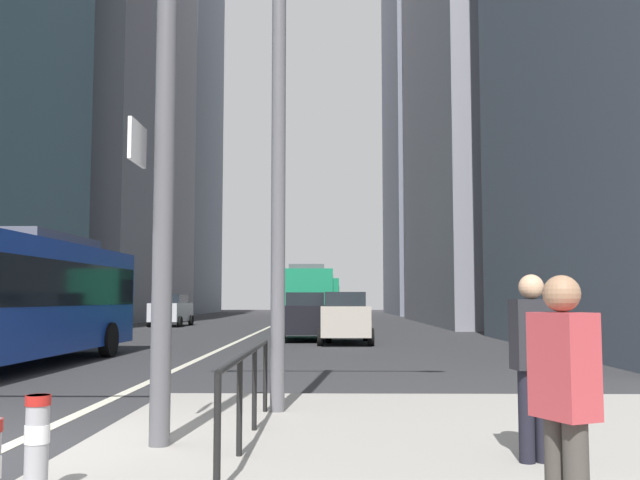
% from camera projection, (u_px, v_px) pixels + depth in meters
% --- Properties ---
extents(ground_plane, '(160.00, 160.00, 0.00)m').
position_uv_depth(ground_plane, '(236.00, 342.00, 27.59)').
color(ground_plane, '#303033').
extents(median_island, '(9.00, 10.00, 0.15)m').
position_uv_depth(median_island, '(524.00, 474.00, 6.59)').
color(median_island, gray).
rests_on(median_island, ground).
extents(lane_centre_line, '(0.20, 80.00, 0.01)m').
position_uv_depth(lane_centre_line, '(261.00, 331.00, 37.56)').
color(lane_centre_line, beige).
rests_on(lane_centre_line, ground).
extents(office_tower_left_mid, '(12.58, 24.41, 35.78)m').
position_uv_depth(office_tower_left_mid, '(92.00, 101.00, 58.43)').
color(office_tower_left_mid, gray).
rests_on(office_tower_left_mid, ground).
extents(office_tower_left_far, '(10.73, 18.62, 51.91)m').
position_uv_depth(office_tower_left_far, '(167.00, 96.00, 85.38)').
color(office_tower_left_far, slate).
rests_on(office_tower_left_far, ground).
extents(office_tower_right_far, '(13.66, 21.31, 40.29)m').
position_uv_depth(office_tower_right_far, '(451.00, 132.00, 78.98)').
color(office_tower_right_far, slate).
rests_on(office_tower_right_far, ground).
extents(city_bus_blue_oncoming, '(2.87, 12.24, 3.40)m').
position_uv_depth(city_bus_blue_oncoming, '(7.00, 293.00, 16.99)').
color(city_bus_blue_oncoming, '#14389E').
rests_on(city_bus_blue_oncoming, ground).
extents(city_bus_red_receding, '(2.91, 11.07, 3.40)m').
position_uv_depth(city_bus_red_receding, '(307.00, 296.00, 38.39)').
color(city_bus_red_receding, '#198456').
rests_on(city_bus_red_receding, ground).
extents(city_bus_red_distant, '(2.76, 11.56, 3.40)m').
position_uv_depth(city_bus_red_distant, '(321.00, 297.00, 54.45)').
color(city_bus_red_distant, '#198456').
rests_on(city_bus_red_distant, ground).
extents(car_oncoming_mid, '(2.15, 4.30, 1.94)m').
position_uv_depth(car_oncoming_mid, '(171.00, 310.00, 43.63)').
color(car_oncoming_mid, silver).
rests_on(car_oncoming_mid, ground).
extents(car_receding_near, '(2.21, 4.54, 1.94)m').
position_uv_depth(car_receding_near, '(305.00, 316.00, 28.98)').
color(car_receding_near, black).
rests_on(car_receding_near, ground).
extents(car_receding_far, '(2.08, 4.53, 1.94)m').
position_uv_depth(car_receding_far, '(344.00, 317.00, 27.04)').
color(car_receding_far, '#B2A899').
rests_on(car_receding_far, ground).
extents(street_lamp_post, '(5.50, 0.32, 8.00)m').
position_uv_depth(street_lamp_post, '(279.00, 48.00, 10.17)').
color(street_lamp_post, '#56565B').
rests_on(street_lamp_post, median_island).
extents(bollard_right, '(0.20, 0.20, 0.79)m').
position_uv_depth(bollard_right, '(37.00, 440.00, 5.55)').
color(bollard_right, '#99999E').
rests_on(bollard_right, median_island).
extents(pedestrian_railing, '(0.06, 4.18, 0.98)m').
position_uv_depth(pedestrian_railing, '(248.00, 374.00, 7.74)').
color(pedestrian_railing, black).
rests_on(pedestrian_railing, median_island).
extents(pedestrian_waiting, '(0.38, 0.45, 1.69)m').
position_uv_depth(pedestrian_waiting, '(565.00, 400.00, 4.28)').
color(pedestrian_waiting, '#423D38').
rests_on(pedestrian_waiting, median_island).
extents(pedestrian_walking, '(0.41, 0.30, 1.78)m').
position_uv_depth(pedestrian_walking, '(533.00, 356.00, 6.80)').
color(pedestrian_walking, black).
rests_on(pedestrian_walking, median_island).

